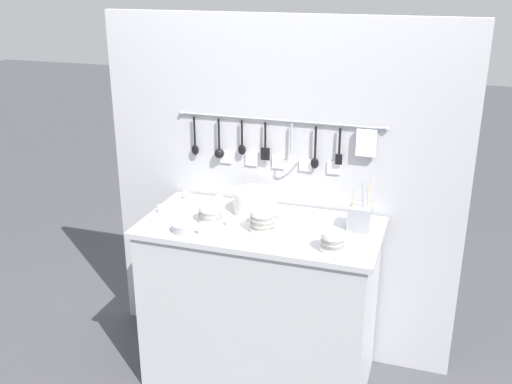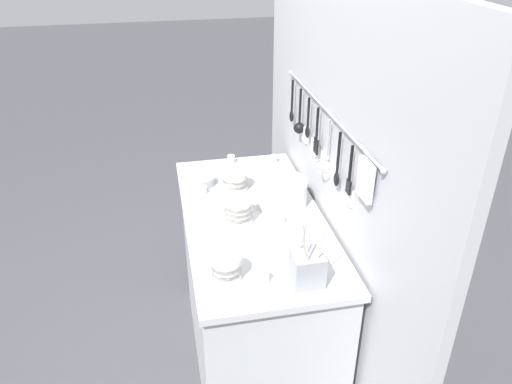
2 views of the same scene
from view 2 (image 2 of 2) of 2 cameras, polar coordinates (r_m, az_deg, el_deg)
ground_plane at (r=2.90m, az=-0.26°, el=-18.70°), size 20.00×20.00×0.00m
counter at (r=2.57m, az=-0.28°, el=-11.64°), size 1.25×0.63×0.94m
back_wall at (r=2.34m, az=8.07°, el=-0.73°), size 2.05×0.11×1.98m
bowl_stack_nested_right at (r=1.90m, az=-3.40°, el=-8.58°), size 0.11×0.11×0.10m
bowl_stack_wide_centre at (r=2.21m, az=-2.05°, el=-2.04°), size 0.13×0.13×0.12m
bowl_stack_short_front at (r=2.48m, az=-2.41°, el=1.28°), size 0.12×0.12×0.09m
plate_stack at (r=2.35m, az=2.94°, el=-0.05°), size 0.24×0.24×0.13m
steel_mixing_bowl at (r=2.55m, az=-6.13°, el=1.30°), size 0.12×0.12×0.04m
cutlery_caddy at (r=1.87m, az=5.87°, el=-8.60°), size 0.12×0.12×0.28m
cup_mid_row at (r=2.46m, az=-6.13°, el=0.17°), size 0.04×0.04×0.04m
cup_edge_far at (r=2.59m, az=3.11°, el=1.86°), size 0.04×0.04×0.04m
cup_front_right at (r=2.76m, az=2.05°, el=3.79°), size 0.04×0.04×0.04m
cup_edge_near at (r=1.89m, az=0.98°, el=-9.67°), size 0.04×0.04×0.04m
cup_back_right at (r=2.22m, az=2.81°, el=-3.15°), size 0.04×0.04×0.04m
cup_back_left at (r=2.39m, az=-2.37°, el=-0.53°), size 0.04×0.04×0.04m
cup_front_left at (r=2.76m, az=-2.86°, el=3.78°), size 0.04×0.04×0.04m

